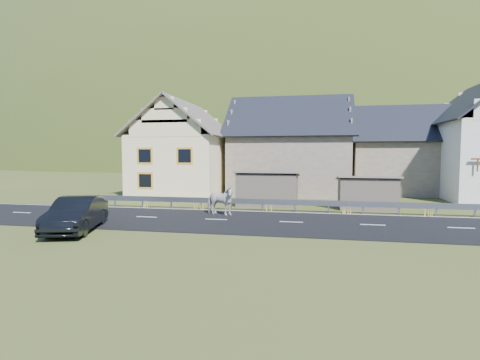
# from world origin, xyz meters

# --- Properties ---
(ground) EXTENTS (160.00, 160.00, 0.00)m
(ground) POSITION_xyz_m (0.00, 0.00, 0.00)
(ground) COLOR #3D4817
(ground) RESTS_ON ground
(road) EXTENTS (60.00, 7.00, 0.04)m
(road) POSITION_xyz_m (0.00, 0.00, 0.02)
(road) COLOR black
(road) RESTS_ON ground
(lane_markings) EXTENTS (60.00, 6.60, 0.01)m
(lane_markings) POSITION_xyz_m (0.00, 0.00, 0.04)
(lane_markings) COLOR silver
(lane_markings) RESTS_ON road
(guardrail) EXTENTS (28.10, 0.09, 0.75)m
(guardrail) POSITION_xyz_m (-0.00, 3.68, 0.56)
(guardrail) COLOR #93969B
(guardrail) RESTS_ON ground
(shed_left) EXTENTS (4.30, 3.30, 2.40)m
(shed_left) POSITION_xyz_m (-2.00, 6.50, 1.10)
(shed_left) COLOR #695E51
(shed_left) RESTS_ON ground
(shed_right) EXTENTS (3.80, 2.90, 2.20)m
(shed_right) POSITION_xyz_m (4.50, 6.00, 1.00)
(shed_right) COLOR #695E51
(shed_right) RESTS_ON ground
(house_cream) EXTENTS (7.80, 9.80, 8.30)m
(house_cream) POSITION_xyz_m (-10.00, 12.00, 4.36)
(house_cream) COLOR #FFF2BC
(house_cream) RESTS_ON ground
(house_stone_a) EXTENTS (10.80, 9.80, 8.90)m
(house_stone_a) POSITION_xyz_m (-1.00, 15.00, 4.63)
(house_stone_a) COLOR gray
(house_stone_a) RESTS_ON ground
(house_stone_b) EXTENTS (9.80, 8.80, 8.10)m
(house_stone_b) POSITION_xyz_m (9.00, 17.00, 4.24)
(house_stone_b) COLOR gray
(house_stone_b) RESTS_ON ground
(mountain) EXTENTS (440.00, 280.00, 260.00)m
(mountain) POSITION_xyz_m (5.00, 180.00, -20.00)
(mountain) COLOR #293814
(mountain) RESTS_ON ground
(conifer_patch) EXTENTS (76.00, 50.00, 28.00)m
(conifer_patch) POSITION_xyz_m (-55.00, 110.00, 6.00)
(conifer_patch) COLOR black
(conifer_patch) RESTS_ON ground
(horse) EXTENTS (1.50, 2.17, 1.68)m
(horse) POSITION_xyz_m (-4.18, 1.50, 0.88)
(horse) COLOR silver
(horse) RESTS_ON road
(car) EXTENTS (2.96, 5.05, 1.57)m
(car) POSITION_xyz_m (-9.55, -4.00, 0.79)
(car) COLOR black
(car) RESTS_ON ground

